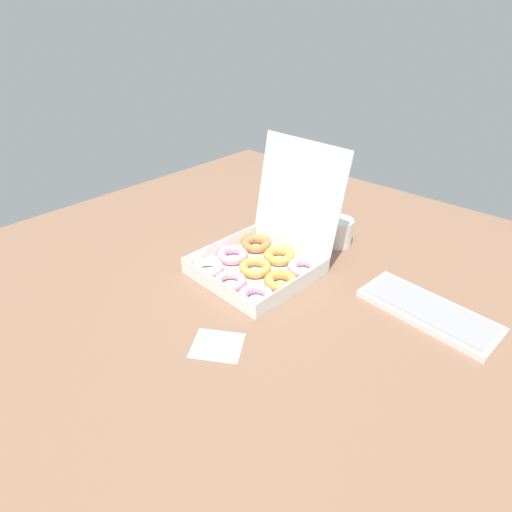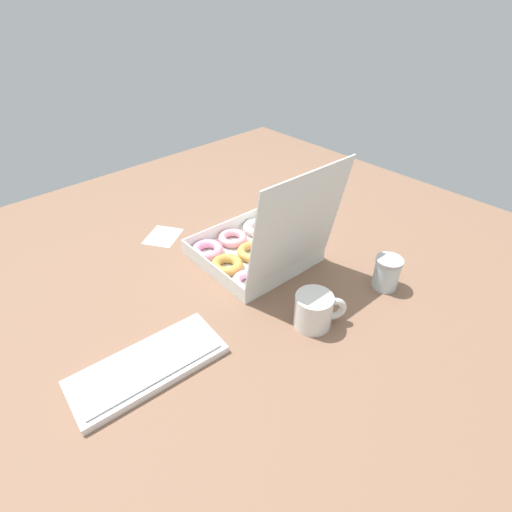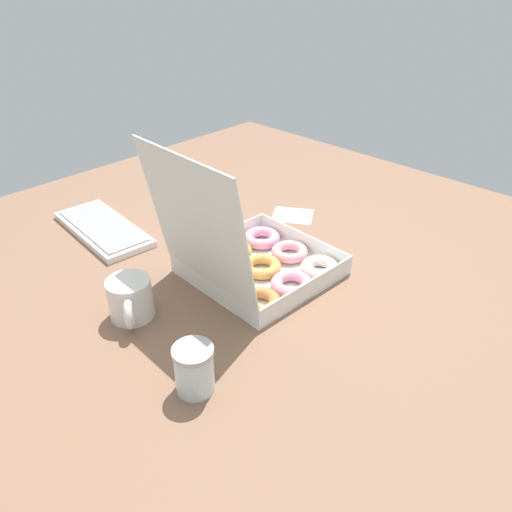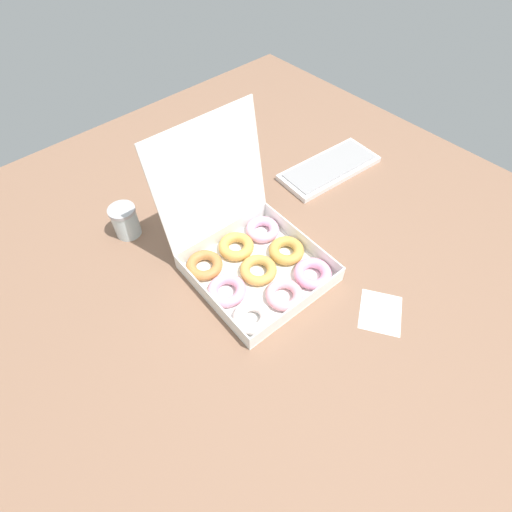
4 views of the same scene
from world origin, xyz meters
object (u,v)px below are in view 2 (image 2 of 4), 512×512
object	(u,v)px
donut_box	(257,250)
glass_jar	(387,273)
keyboard	(148,366)
coffee_mug	(315,310)

from	to	relation	value
donut_box	glass_jar	bearing A→B (deg)	117.95
keyboard	coffee_mug	bearing A→B (deg)	157.10
keyboard	coffee_mug	world-z (taller)	coffee_mug
keyboard	donut_box	bearing A→B (deg)	-163.68
glass_jar	donut_box	bearing A→B (deg)	-62.05
donut_box	glass_jar	distance (cm)	38.22
keyboard	glass_jar	bearing A→B (deg)	162.54
keyboard	coffee_mug	size ratio (longest dim) A/B	2.93
coffee_mug	keyboard	bearing A→B (deg)	-22.90
keyboard	glass_jar	world-z (taller)	glass_jar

